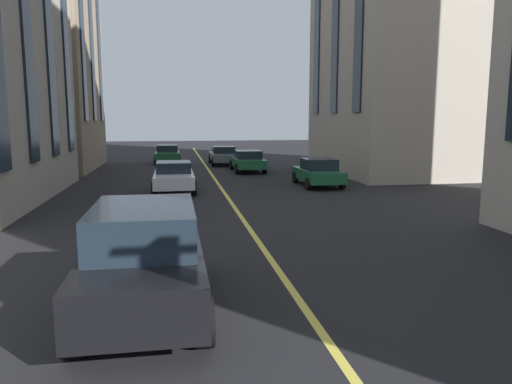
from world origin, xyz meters
TOP-DOWN VIEW (x-y plane):
  - lane_centre_line at (20.00, 0.00)m, footprint 80.00×0.16m
  - car_black_parked_a at (11.66, 2.79)m, footprint 4.70×2.14m
  - car_green_near at (34.11, -2.43)m, footprint 4.40×1.95m
  - car_grey_oncoming at (39.16, -1.36)m, footprint 4.40×1.95m
  - car_white_trailing at (26.20, 2.28)m, footprint 4.40×1.95m
  - car_green_parked_b at (41.43, 2.76)m, footprint 4.40×1.95m
  - car_green_far at (26.67, -4.90)m, footprint 3.90×1.89m

SIDE VIEW (x-z plane):
  - lane_centre_line at x=20.00m, z-range 0.00..0.01m
  - car_green_far at x=26.67m, z-range 0.00..1.40m
  - car_green_near at x=34.11m, z-range 0.02..1.39m
  - car_grey_oncoming at x=39.16m, z-range 0.02..1.39m
  - car_white_trailing at x=26.20m, z-range 0.02..1.39m
  - car_green_parked_b at x=41.43m, z-range 0.02..1.39m
  - car_black_parked_a at x=11.66m, z-range 0.03..1.91m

